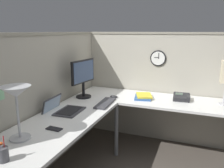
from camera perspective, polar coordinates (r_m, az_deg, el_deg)
ground_plane at (r=2.97m, az=3.03°, el=-19.32°), size 6.80×6.80×0.00m
cubicle_wall_back at (r=2.72m, az=-17.08°, el=-4.56°), size 2.57×0.12×1.58m
cubicle_wall_right at (r=3.39m, az=12.07°, el=-0.79°), size 0.12×2.37×1.58m
desk at (r=2.54m, az=3.19°, el=-9.11°), size 2.35×2.15×0.73m
monitor at (r=2.99m, az=-7.25°, el=2.07°), size 0.46×0.20×0.50m
laptop at (r=2.58m, az=-12.47°, el=-6.10°), size 0.36×0.40×0.22m
keyboard at (r=2.76m, az=-1.73°, el=-4.82°), size 0.44×0.17×0.02m
computer_mouse at (r=3.01m, az=0.47°, el=-3.18°), size 0.06×0.10×0.03m
desk_lamp_dome at (r=1.94m, az=-22.93°, el=-2.83°), size 0.24×0.24×0.44m
pen_cup at (r=1.77m, az=-25.71°, el=-15.57°), size 0.08×0.08×0.18m
cell_phone at (r=2.15m, az=-14.31°, el=-10.83°), size 0.07×0.15×0.01m
office_phone at (r=3.03m, az=17.14°, el=-3.25°), size 0.20×0.22×0.11m
book_stack at (r=3.03m, az=7.89°, el=-3.10°), size 0.33×0.27×0.04m
wall_clock at (r=3.27m, az=11.50°, el=6.36°), size 0.04×0.22×0.22m
pinned_note_leftmost at (r=2.19m, az=-26.17°, el=-2.43°), size 0.08×0.00×0.10m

